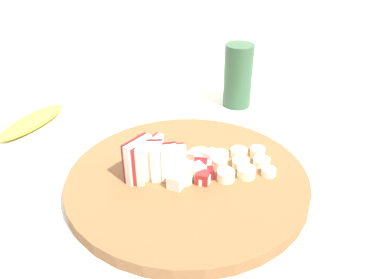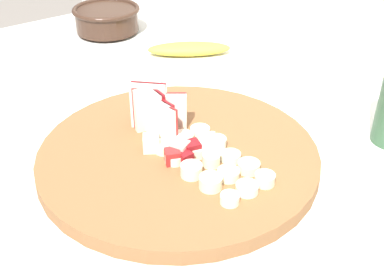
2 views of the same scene
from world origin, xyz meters
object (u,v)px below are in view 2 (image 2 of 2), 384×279
banana_slice_rows (210,161)px  ceramic_bowl (107,18)px  apple_wedge_fan (156,113)px  apple_dice_pile (183,148)px  cutting_board (178,156)px  banana_peel (189,49)px

banana_slice_rows → ceramic_bowl: bearing=165.3°
apple_wedge_fan → banana_slice_rows: size_ratio=0.59×
apple_dice_pile → banana_slice_rows: size_ratio=0.59×
cutting_board → ceramic_bowl: bearing=162.4°
apple_dice_pile → cutting_board: bearing=172.5°
apple_wedge_fan → banana_peel: (-0.23, 0.23, -0.04)m
cutting_board → apple_dice_pile: apple_dice_pile is taller
apple_dice_pile → banana_peel: apple_dice_pile is taller
apple_dice_pile → ceramic_bowl: (-0.50, 0.16, 0.00)m
apple_wedge_fan → ceramic_bowl: bearing=160.5°
apple_dice_pile → ceramic_bowl: size_ratio=0.66×
banana_slice_rows → ceramic_bowl: size_ratio=1.12×
apple_wedge_fan → banana_peel: 0.33m
apple_dice_pile → banana_slice_rows: 0.04m
apple_dice_pile → banana_peel: bearing=142.7°
apple_dice_pile → banana_peel: size_ratio=0.58×
banana_slice_rows → ceramic_bowl: (-0.55, 0.14, 0.01)m
apple_wedge_fan → banana_slice_rows: 0.11m
apple_dice_pile → banana_slice_rows: (0.04, 0.01, -0.00)m
apple_wedge_fan → apple_dice_pile: 0.07m
banana_peel → cutting_board: bearing=-38.3°
cutting_board → apple_wedge_fan: apple_wedge_fan is taller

